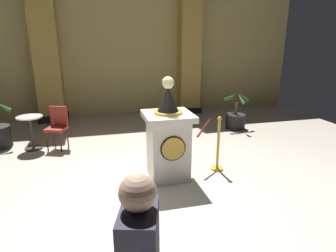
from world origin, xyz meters
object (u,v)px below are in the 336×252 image
Objects in this scene: stanchion_near at (218,151)px; cafe_table at (31,128)px; potted_palm_right at (235,118)px; stanchion_far at (164,142)px; pedestal_clock at (168,140)px; cafe_chair_red at (58,124)px.

stanchion_near is 4.16m from cafe_table.
potted_palm_right is 1.37× the size of cafe_table.
stanchion_far is (-0.85, 0.82, -0.02)m from stanchion_near.
stanchion_far is at bearing 81.43° from pedestal_clock.
cafe_table is at bearing 141.27° from pedestal_clock.
cafe_chair_red is (-2.06, 2.03, -0.14)m from pedestal_clock.
cafe_chair_red is (0.58, -0.08, 0.09)m from cafe_table.
stanchion_far is 2.90m from potted_palm_right.
cafe_chair_red is at bearing 135.32° from pedestal_clock.
cafe_chair_red is at bearing -174.87° from potted_palm_right.
potted_palm_right is 1.10× the size of cafe_chair_red.
pedestal_clock is 1.72× the size of stanchion_near.
pedestal_clock is at bearing -98.57° from stanchion_far.
stanchion_near is 1.37× the size of cafe_table.
cafe_chair_red is at bearing 147.27° from stanchion_near.
stanchion_near is at bearing -43.81° from stanchion_far.
pedestal_clock is 1.88× the size of cafe_chair_red.
stanchion_near is 3.62m from cafe_chair_red.
stanchion_near is at bearing -123.87° from potted_palm_right.
pedestal_clock is at bearing -136.50° from potted_palm_right.
cafe_table is at bearing 150.66° from stanchion_near.
stanchion_near reaches higher than stanchion_far.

